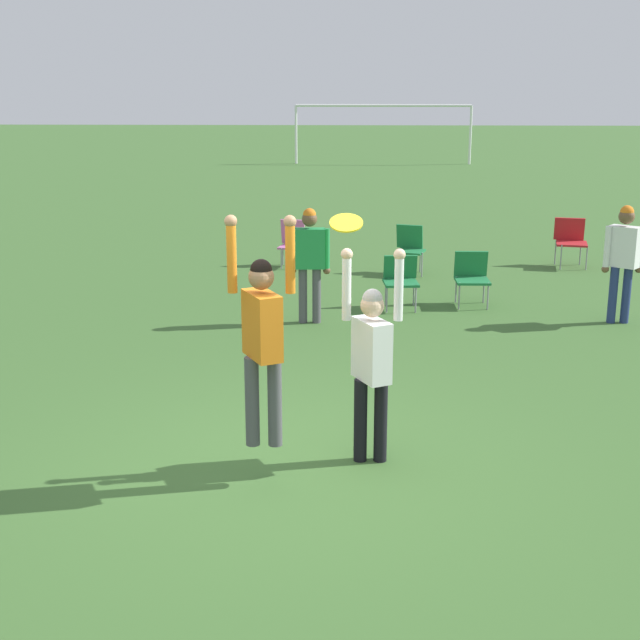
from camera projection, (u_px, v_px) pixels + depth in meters
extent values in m
plane|color=#3D662D|center=(280.00, 468.00, 7.92)|extent=(120.00, 120.00, 0.00)
cylinder|color=#4C4C51|center=(252.00, 401.00, 7.46)|extent=(0.12, 0.12, 0.78)
cylinder|color=#4C4C51|center=(275.00, 402.00, 7.46)|extent=(0.12, 0.12, 0.78)
cube|color=orange|center=(262.00, 325.00, 7.28)|extent=(0.37, 0.47, 0.55)
sphere|color=#9E704C|center=(261.00, 277.00, 7.18)|extent=(0.21, 0.21, 0.21)
sphere|color=black|center=(261.00, 270.00, 7.16)|extent=(0.18, 0.18, 0.18)
cylinder|color=orange|center=(232.00, 257.00, 7.14)|extent=(0.08, 0.08, 0.58)
sphere|color=#9E704C|center=(231.00, 221.00, 7.07)|extent=(0.10, 0.10, 0.10)
cylinder|color=orange|center=(290.00, 258.00, 7.13)|extent=(0.08, 0.08, 0.58)
sphere|color=#9E704C|center=(290.00, 222.00, 7.05)|extent=(0.10, 0.10, 0.10)
cylinder|color=black|center=(360.00, 420.00, 7.98)|extent=(0.12, 0.12, 0.77)
cylinder|color=black|center=(381.00, 421.00, 7.98)|extent=(0.12, 0.12, 0.77)
cube|color=white|center=(372.00, 350.00, 7.80)|extent=(0.36, 0.45, 0.55)
sphere|color=beige|center=(372.00, 305.00, 7.70)|extent=(0.21, 0.21, 0.21)
sphere|color=#B7B2AD|center=(372.00, 299.00, 7.68)|extent=(0.18, 0.18, 0.18)
cylinder|color=white|center=(347.00, 287.00, 7.66)|extent=(0.08, 0.08, 0.58)
sphere|color=beige|center=(347.00, 254.00, 7.59)|extent=(0.10, 0.10, 0.10)
cylinder|color=white|center=(399.00, 288.00, 7.65)|extent=(0.08, 0.08, 0.58)
sphere|color=beige|center=(400.00, 255.00, 7.57)|extent=(0.10, 0.10, 0.10)
cylinder|color=yellow|center=(346.00, 223.00, 7.16)|extent=(0.27, 0.25, 0.12)
cylinder|color=gray|center=(561.00, 257.00, 16.06)|extent=(0.02, 0.02, 0.46)
cylinder|color=gray|center=(587.00, 257.00, 16.05)|extent=(0.02, 0.02, 0.46)
cylinder|color=gray|center=(555.00, 252.00, 16.51)|extent=(0.02, 0.02, 0.46)
cylinder|color=gray|center=(580.00, 253.00, 16.49)|extent=(0.02, 0.02, 0.46)
cube|color=#B21E23|center=(572.00, 244.00, 16.22)|extent=(0.63, 0.63, 0.04)
cube|color=#B21E23|center=(569.00, 229.00, 16.40)|extent=(0.55, 0.21, 0.42)
cylinder|color=gray|center=(387.00, 299.00, 13.13)|extent=(0.02, 0.02, 0.42)
cylinder|color=gray|center=(416.00, 299.00, 13.12)|extent=(0.02, 0.02, 0.42)
cylinder|color=gray|center=(386.00, 292.00, 13.54)|extent=(0.02, 0.02, 0.42)
cylinder|color=gray|center=(414.00, 292.00, 13.53)|extent=(0.02, 0.02, 0.42)
cube|color=#1E753D|center=(401.00, 283.00, 13.28)|extent=(0.54, 0.54, 0.04)
cube|color=#1E753D|center=(400.00, 267.00, 13.45)|extent=(0.51, 0.14, 0.36)
cylinder|color=gray|center=(281.00, 258.00, 16.14)|extent=(0.02, 0.02, 0.39)
cylinder|color=gray|center=(302.00, 259.00, 16.13)|extent=(0.02, 0.02, 0.39)
cylinder|color=gray|center=(283.00, 254.00, 16.51)|extent=(0.02, 0.02, 0.39)
cylinder|color=gray|center=(303.00, 255.00, 16.50)|extent=(0.02, 0.02, 0.39)
cube|color=#C666A3|center=(292.00, 247.00, 16.27)|extent=(0.54, 0.54, 0.04)
cube|color=#C666A3|center=(293.00, 232.00, 16.41)|extent=(0.46, 0.21, 0.46)
cylinder|color=gray|center=(399.00, 265.00, 15.49)|extent=(0.02, 0.02, 0.43)
cylinder|color=gray|center=(422.00, 265.00, 15.48)|extent=(0.02, 0.02, 0.43)
cylinder|color=gray|center=(398.00, 260.00, 15.88)|extent=(0.02, 0.02, 0.43)
cylinder|color=gray|center=(420.00, 260.00, 15.86)|extent=(0.02, 0.02, 0.43)
cube|color=#1E753D|center=(410.00, 252.00, 15.63)|extent=(0.59, 0.59, 0.04)
cube|color=#1E753D|center=(410.00, 236.00, 15.77)|extent=(0.48, 0.24, 0.43)
cylinder|color=gray|center=(459.00, 296.00, 13.30)|extent=(0.02, 0.02, 0.41)
cylinder|color=gray|center=(488.00, 296.00, 13.29)|extent=(0.02, 0.02, 0.41)
cylinder|color=gray|center=(456.00, 290.00, 13.71)|extent=(0.02, 0.02, 0.41)
cylinder|color=gray|center=(484.00, 290.00, 13.70)|extent=(0.02, 0.02, 0.41)
cube|color=#1E753D|center=(472.00, 281.00, 13.45)|extent=(0.51, 0.51, 0.04)
cube|color=#1E753D|center=(471.00, 264.00, 13.62)|extent=(0.50, 0.11, 0.40)
cylinder|color=#4C4C51|center=(303.00, 295.00, 12.54)|extent=(0.12, 0.12, 0.79)
cylinder|color=#4C4C51|center=(317.00, 296.00, 12.54)|extent=(0.12, 0.12, 0.79)
cube|color=green|center=(310.00, 248.00, 12.36)|extent=(0.44, 0.23, 0.56)
sphere|color=brown|center=(309.00, 219.00, 12.25)|extent=(0.21, 0.21, 0.21)
sphere|color=orange|center=(309.00, 215.00, 12.24)|extent=(0.18, 0.18, 0.18)
cylinder|color=green|center=(292.00, 249.00, 12.37)|extent=(0.08, 0.08, 0.59)
sphere|color=brown|center=(293.00, 270.00, 12.45)|extent=(0.10, 0.10, 0.10)
cylinder|color=green|center=(327.00, 250.00, 12.36)|extent=(0.08, 0.08, 0.59)
sphere|color=brown|center=(327.00, 271.00, 12.44)|extent=(0.10, 0.10, 0.10)
cylinder|color=navy|center=(613.00, 295.00, 12.53)|extent=(0.12, 0.12, 0.81)
cylinder|color=navy|center=(626.00, 295.00, 12.53)|extent=(0.12, 0.12, 0.81)
cube|color=white|center=(624.00, 247.00, 12.35)|extent=(0.45, 0.41, 0.57)
sphere|color=brown|center=(627.00, 216.00, 12.24)|extent=(0.22, 0.22, 0.22)
sphere|color=orange|center=(627.00, 212.00, 12.22)|extent=(0.19, 0.19, 0.19)
cylinder|color=white|center=(607.00, 248.00, 12.36)|extent=(0.08, 0.08, 0.61)
sphere|color=brown|center=(605.00, 269.00, 12.44)|extent=(0.10, 0.10, 0.10)
sphere|color=brown|center=(639.00, 269.00, 12.42)|extent=(0.10, 0.10, 0.10)
cylinder|color=white|center=(296.00, 135.00, 35.87)|extent=(0.10, 0.10, 2.30)
cylinder|color=white|center=(470.00, 135.00, 35.64)|extent=(0.10, 0.10, 2.30)
cylinder|color=white|center=(383.00, 106.00, 35.45)|extent=(7.00, 0.10, 0.10)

